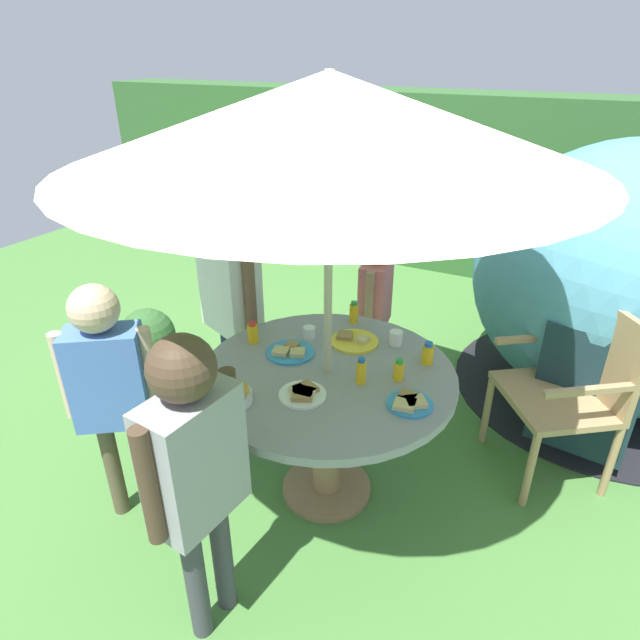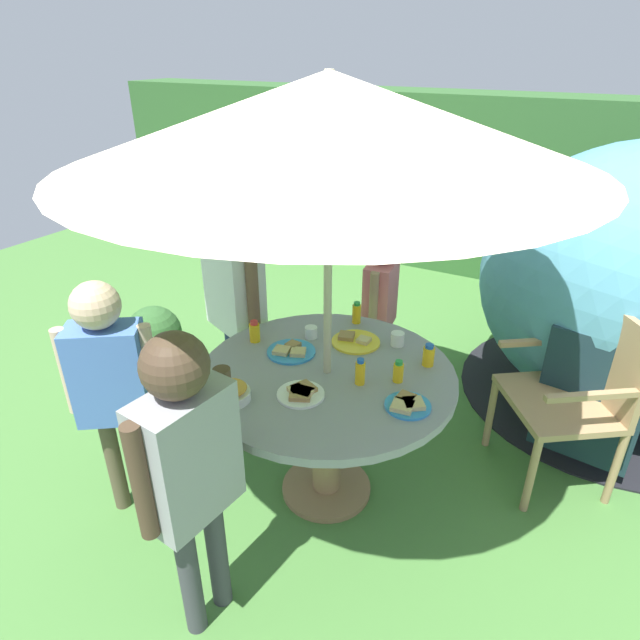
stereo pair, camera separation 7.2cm
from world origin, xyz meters
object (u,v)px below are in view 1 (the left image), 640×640
at_px(wooden_chair, 574,382).
at_px(cup_near, 309,332).
at_px(plate_mid_left, 410,403).
at_px(snack_bowl, 232,394).
at_px(juice_bottle_near_right, 428,354).
at_px(child_in_white_shirt, 230,286).
at_px(plate_center_front, 353,340).
at_px(garden_table, 327,397).
at_px(child_in_grey_shirt, 194,458).
at_px(plate_far_left, 290,351).
at_px(juice_bottle_near_left, 253,333).
at_px(juice_bottle_center_back, 354,313).
at_px(dome_tent, 625,279).
at_px(potted_plant, 149,343).
at_px(child_in_pink_shirt, 376,294).
at_px(patio_umbrella, 329,120).
at_px(plate_back_edge, 303,393).
at_px(juice_bottle_far_right, 361,371).
at_px(cup_far, 396,338).
at_px(juice_bottle_mid_right, 399,370).
at_px(child_in_blue_shirt, 109,378).

height_order(wooden_chair, cup_near, wooden_chair).
bearing_deg(cup_near, plate_mid_left, -26.37).
bearing_deg(snack_bowl, juice_bottle_near_right, 46.51).
height_order(child_in_white_shirt, plate_center_front, child_in_white_shirt).
height_order(child_in_white_shirt, snack_bowl, child_in_white_shirt).
relative_size(garden_table, child_in_grey_shirt, 0.91).
distance_m(snack_bowl, plate_far_left, 0.46).
height_order(juice_bottle_near_left, juice_bottle_center_back, juice_bottle_center_back).
relative_size(dome_tent, potted_plant, 3.71).
xyz_separation_m(child_in_pink_shirt, plate_far_left, (-0.09, -0.90, 0.04)).
distance_m(child_in_pink_shirt, juice_bottle_near_right, 0.86).
xyz_separation_m(patio_umbrella, juice_bottle_near_left, (-0.46, 0.07, -1.05)).
bearing_deg(plate_mid_left, plate_back_edge, -161.42).
bearing_deg(plate_back_edge, garden_table, 87.87).
distance_m(patio_umbrella, juice_bottle_near_left, 1.14).
distance_m(child_in_pink_shirt, juice_bottle_far_right, 1.03).
height_order(juice_bottle_near_right, juice_bottle_far_right, juice_bottle_far_right).
distance_m(garden_table, potted_plant, 1.57).
bearing_deg(dome_tent, cup_far, -122.01).
height_order(dome_tent, juice_bottle_far_right, dome_tent).
distance_m(plate_far_left, juice_bottle_far_right, 0.42).
height_order(child_in_grey_shirt, plate_mid_left, child_in_grey_shirt).
xyz_separation_m(patio_umbrella, plate_center_front, (-0.01, 0.31, -1.09)).
xyz_separation_m(patio_umbrella, plate_back_edge, (-0.01, -0.22, -1.08)).
xyz_separation_m(child_in_pink_shirt, juice_bottle_mid_right, (0.46, -0.87, 0.08)).
xyz_separation_m(garden_table, juice_bottle_near_right, (0.39, 0.28, 0.20)).
bearing_deg(child_in_grey_shirt, child_in_blue_shirt, 74.69).
distance_m(child_in_blue_shirt, juice_bottle_far_right, 1.11).
distance_m(dome_tent, cup_far, 1.62).
distance_m(patio_umbrella, dome_tent, 2.28).
distance_m(wooden_chair, juice_bottle_mid_right, 1.01).
relative_size(plate_far_left, juice_bottle_near_right, 2.16).
bearing_deg(garden_table, juice_bottle_center_back, 100.53).
height_order(juice_bottle_near_left, cup_far, juice_bottle_near_left).
bearing_deg(child_in_pink_shirt, garden_table, 0.00).
height_order(child_in_white_shirt, cup_near, child_in_white_shirt).
bearing_deg(juice_bottle_mid_right, wooden_chair, 42.30).
bearing_deg(potted_plant, juice_bottle_near_right, -2.25).
distance_m(patio_umbrella, child_in_grey_shirt, 1.30).
bearing_deg(snack_bowl, child_in_grey_shirt, -69.84).
height_order(juice_bottle_near_left, juice_bottle_far_right, juice_bottle_far_right).
xyz_separation_m(patio_umbrella, plate_mid_left, (0.42, -0.08, -1.08)).
bearing_deg(juice_bottle_far_right, juice_bottle_near_left, 171.98).
bearing_deg(plate_center_front, juice_bottle_near_left, -152.57).
distance_m(dome_tent, child_in_blue_shirt, 2.98).
bearing_deg(patio_umbrella, juice_bottle_mid_right, 15.25).
relative_size(juice_bottle_near_right, cup_near, 1.72).
distance_m(dome_tent, juice_bottle_far_right, 1.96).
bearing_deg(child_in_grey_shirt, child_in_white_shirt, 36.68).
relative_size(wooden_chair, child_in_grey_shirt, 0.74).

